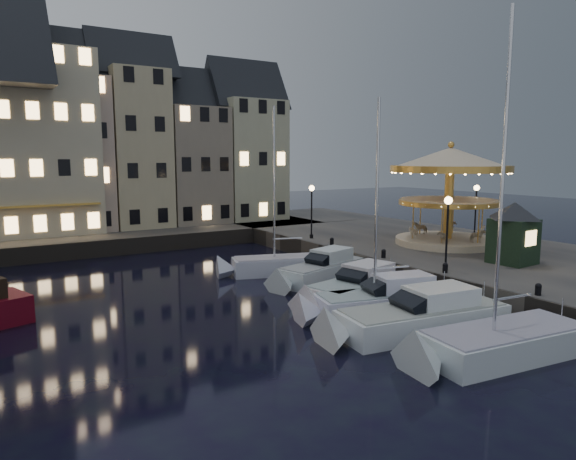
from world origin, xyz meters
TOP-DOWN VIEW (x-y plane):
  - ground at (0.00, 0.00)m, footprint 160.00×160.00m
  - quay_east at (14.00, 6.00)m, footprint 16.00×56.00m
  - quay_north at (-8.00, 28.00)m, footprint 44.00×12.00m
  - quaywall_e at (6.00, 6.00)m, footprint 0.15×44.00m
  - quaywall_n at (-6.00, 22.00)m, footprint 48.00×0.15m
  - streetlamp_b at (7.20, 1.00)m, footprint 0.44×0.44m
  - streetlamp_c at (7.20, 14.50)m, footprint 0.44×0.44m
  - streetlamp_d at (18.50, 8.00)m, footprint 0.44×0.44m
  - bollard_a at (6.60, -5.00)m, footprint 0.30×0.30m
  - bollard_b at (6.60, 0.50)m, footprint 0.30×0.30m
  - bollard_c at (6.60, 5.50)m, footprint 0.30×0.30m
  - bollard_d at (6.60, 11.00)m, footprint 0.30×0.30m
  - townhouse_nc at (-8.00, 30.00)m, footprint 6.82×8.00m
  - townhouse_nd at (-2.25, 30.00)m, footprint 5.50×8.00m
  - townhouse_ne at (3.20, 30.00)m, footprint 6.16×8.00m
  - townhouse_nf at (9.25, 30.00)m, footprint 6.82×8.00m
  - motorboat_a at (1.10, -6.81)m, footprint 7.99×3.46m
  - motorboat_b at (0.67, -3.11)m, footprint 8.85×3.71m
  - motorboat_c at (1.06, -0.39)m, footprint 8.21×3.82m
  - motorboat_d at (1.47, 2.04)m, footprint 7.50×3.88m
  - motorboat_e at (2.48, 6.67)m, footprint 7.50×3.97m
  - motorboat_f at (1.30, 10.00)m, footprint 7.78×4.11m
  - carousel at (14.09, 6.92)m, footprint 8.52×8.52m
  - ticket_kiosk at (12.02, 0.14)m, footprint 3.58×3.58m

SIDE VIEW (x-z plane):
  - ground at x=0.00m, z-range 0.00..0.00m
  - motorboat_f at x=1.30m, z-range -4.67..5.73m
  - motorboat_a at x=1.10m, z-range -6.10..7.17m
  - motorboat_d at x=1.47m, z-range -0.44..1.71m
  - motorboat_e at x=2.48m, z-range -0.44..1.71m
  - motorboat_b at x=0.67m, z-range -0.43..1.72m
  - quay_east at x=14.00m, z-range 0.00..1.30m
  - quay_north at x=-8.00m, z-range 0.00..1.30m
  - quaywall_e at x=6.00m, z-range 0.00..1.30m
  - quaywall_n at x=-6.00m, z-range 0.00..1.30m
  - motorboat_c at x=1.06m, z-range -4.77..6.12m
  - bollard_a at x=6.60m, z-range 1.32..1.89m
  - bollard_b at x=6.60m, z-range 1.32..1.89m
  - bollard_c at x=6.60m, z-range 1.32..1.89m
  - bollard_d at x=6.60m, z-range 1.32..1.89m
  - ticket_kiosk at x=12.02m, z-range 1.70..5.89m
  - streetlamp_b at x=7.20m, z-range 1.93..6.10m
  - streetlamp_c at x=7.20m, z-range 1.93..6.10m
  - streetlamp_d at x=18.50m, z-range 1.93..6.10m
  - carousel at x=14.09m, z-range 2.48..9.94m
  - townhouse_ne at x=3.20m, z-range 1.38..14.18m
  - townhouse_nf at x=9.25m, z-range 1.38..15.18m
  - townhouse_nc at x=-8.00m, z-range 1.38..16.18m
  - townhouse_nd at x=-2.25m, z-range 1.38..17.18m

